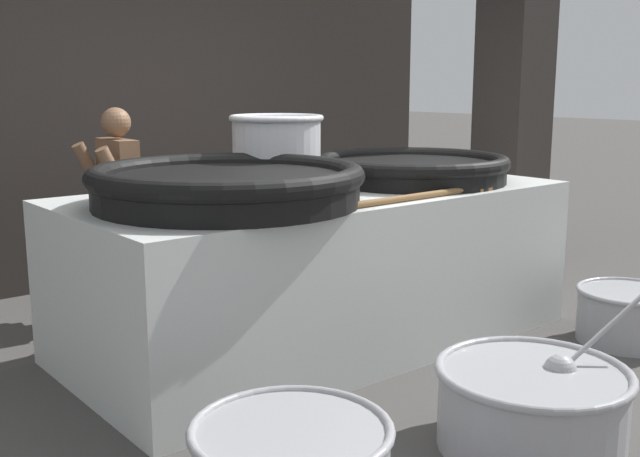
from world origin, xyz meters
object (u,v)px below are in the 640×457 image
object	(u,v)px
stock_pot	(277,148)
prep_bowl_meat	(628,313)
giant_wok_near	(227,184)
prep_bowl_vegetables	(532,403)
giant_wok_far	(413,167)
cook	(119,206)

from	to	relation	value
stock_pot	prep_bowl_meat	distance (m)	2.56
giant_wok_near	prep_bowl_vegetables	world-z (taller)	giant_wok_near
giant_wok_far	prep_bowl_vegetables	world-z (taller)	giant_wok_far
stock_pot	prep_bowl_vegetables	distance (m)	2.45
stock_pot	cook	size ratio (longest dim) A/B	0.42
giant_wok_near	prep_bowl_vegetables	size ratio (longest dim) A/B	1.36
giant_wok_near	giant_wok_far	size ratio (longest dim) A/B	1.17
giant_wok_near	prep_bowl_meat	distance (m)	2.75
giant_wok_far	prep_bowl_vegetables	distance (m)	2.13
giant_wok_near	prep_bowl_meat	bearing A→B (deg)	-27.21
giant_wok_near	prep_bowl_meat	xyz separation A→B (m)	(2.30, -1.18, -0.92)
stock_pot	giant_wok_near	bearing A→B (deg)	-143.15
cook	stock_pot	bearing A→B (deg)	134.08
stock_pot	prep_bowl_meat	size ratio (longest dim) A/B	0.96
giant_wok_near	prep_bowl_meat	size ratio (longest dim) A/B	2.31
stock_pot	prep_bowl_vegetables	bearing A→B (deg)	-94.60
cook	prep_bowl_meat	xyz separation A→B (m)	(2.31, -2.61, -0.62)
prep_bowl_vegetables	prep_bowl_meat	xyz separation A→B (m)	(1.72, 0.47, -0.02)
giant_wok_far	prep_bowl_meat	distance (m)	1.71
prep_bowl_vegetables	prep_bowl_meat	distance (m)	1.78
giant_wok_far	cook	distance (m)	2.09
giant_wok_far	prep_bowl_meat	xyz separation A→B (m)	(0.77, -1.23, -0.90)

